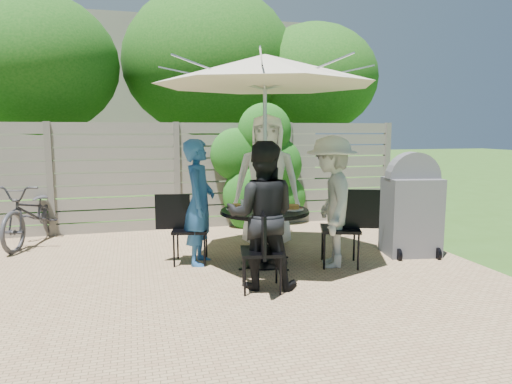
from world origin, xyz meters
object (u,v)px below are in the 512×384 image
object	(u,v)px
glass_front	(273,208)
syrup_jug	(260,203)
chair_right	(341,244)
chair_back	(267,226)
plate_right	(293,208)
glass_right	(285,203)
person_left	(199,203)
chair_left	(189,243)
person_right	(331,202)
chair_front	(261,267)
glass_back	(257,201)
glass_left	(243,205)
patio_table	(265,227)
coffee_cup	(273,202)
person_back	(267,182)
umbrella	(265,70)
plate_back	(266,203)
bbq_grill	(411,209)
bicycle	(34,213)
person_front	(262,216)
plate_left	(236,207)
plate_front	(264,213)

from	to	relation	value
glass_front	syrup_jug	world-z (taller)	syrup_jug
glass_front	chair_right	bearing A→B (deg)	-1.48
chair_back	syrup_jug	bearing A→B (deg)	-3.42
glass_front	plate_right	bearing A→B (deg)	27.28
glass_front	glass_right	bearing A→B (deg)	48.78
person_left	plate_right	bearing A→B (deg)	-90.00
chair_left	person_right	size ratio (longest dim) A/B	0.55
person_right	chair_right	bearing A→B (deg)	89.78
chair_front	plate_right	bearing A→B (deg)	-27.69
chair_front	person_right	size ratio (longest dim) A/B	0.54
chair_back	glass_back	distance (m)	0.87
glass_back	syrup_jug	world-z (taller)	syrup_jug
syrup_jug	person_left	bearing A→B (deg)	165.50
glass_left	syrup_jug	xyz separation A→B (m)	(0.24, 0.08, 0.01)
patio_table	coffee_cup	size ratio (longest dim) A/B	11.61
person_back	glass_front	world-z (taller)	person_back
umbrella	plate_right	distance (m)	1.72
glass_right	coffee_cup	bearing A→B (deg)	125.98
person_left	plate_back	distance (m)	0.91
person_left	chair_right	size ratio (longest dim) A/B	1.63
bbq_grill	person_left	bearing A→B (deg)	-176.95
coffee_cup	person_right	bearing A→B (deg)	-34.99
bbq_grill	glass_right	bearing A→B (deg)	-173.22
plate_right	bicycle	size ratio (longest dim) A/B	0.14
chair_left	person_front	world-z (taller)	person_front
glass_back	glass_left	xyz separation A→B (m)	(-0.26, -0.30, 0.00)
plate_left	chair_back	bearing A→B (deg)	51.35
chair_right	plate_front	world-z (taller)	chair_right
bicycle	plate_back	bearing A→B (deg)	-12.01
umbrella	syrup_jug	bearing A→B (deg)	121.98
plate_left	glass_back	world-z (taller)	glass_back
person_right	bicycle	bearing A→B (deg)	-102.09
plate_right	syrup_jug	world-z (taller)	syrup_jug
glass_back	chair_back	bearing A→B (deg)	63.34
patio_table	plate_back	bearing A→B (deg)	71.78
chair_front	plate_back	xyz separation A→B (m)	(0.41, 1.26, 0.48)
plate_back	coffee_cup	distance (m)	0.18
umbrella	glass_back	size ratio (longest dim) A/B	24.40
person_back	glass_front	bearing A→B (deg)	-84.50
umbrella	bbq_grill	size ratio (longest dim) A/B	2.40
chair_right	glass_left	distance (m)	1.33
person_back	glass_left	world-z (taller)	person_back
syrup_jug	bicycle	size ratio (longest dim) A/B	0.09
patio_table	glass_left	xyz separation A→B (m)	(-0.28, -0.02, 0.29)
plate_left	glass_front	world-z (taller)	glass_front
chair_left	chair_front	world-z (taller)	chair_left
plate_back	plate_left	bearing A→B (deg)	-153.22
glass_front	coffee_cup	distance (m)	0.48
plate_front	glass_back	xyz separation A→B (m)	(0.09, 0.62, 0.05)
bbq_grill	chair_back	bearing A→B (deg)	160.31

